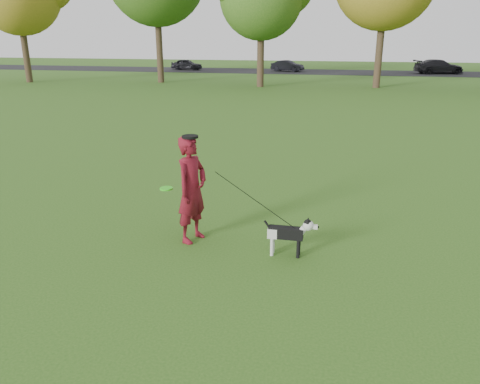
% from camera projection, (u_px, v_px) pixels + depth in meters
% --- Properties ---
extents(ground, '(120.00, 120.00, 0.00)m').
position_uv_depth(ground, '(245.00, 234.00, 8.73)').
color(ground, '#285116').
rests_on(ground, ground).
extents(road, '(120.00, 7.00, 0.02)m').
position_uv_depth(road, '(325.00, 72.00, 45.80)').
color(road, black).
rests_on(road, ground).
extents(man, '(0.66, 0.81, 1.91)m').
position_uv_depth(man, '(192.00, 190.00, 8.19)').
color(man, '#5B0D13').
rests_on(man, ground).
extents(dog, '(0.92, 0.18, 0.70)m').
position_uv_depth(dog, '(290.00, 232.00, 7.75)').
color(dog, black).
rests_on(dog, ground).
extents(car_left, '(3.23, 1.43, 1.08)m').
position_uv_depth(car_left, '(187.00, 64.00, 48.38)').
color(car_left, black).
rests_on(car_left, road).
extents(car_mid, '(3.40, 2.00, 1.06)m').
position_uv_depth(car_mid, '(288.00, 66.00, 46.34)').
color(car_mid, black).
rests_on(car_mid, road).
extents(car_right, '(4.73, 2.79, 1.29)m').
position_uv_depth(car_right, '(439.00, 67.00, 43.55)').
color(car_right, black).
rests_on(car_right, road).
extents(man_held_items, '(2.45, 0.43, 1.45)m').
position_uv_depth(man_held_items, '(255.00, 200.00, 7.82)').
color(man_held_items, '#34E01C').
rests_on(man_held_items, ground).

